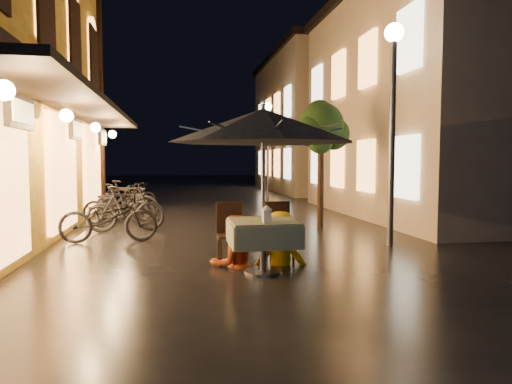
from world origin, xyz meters
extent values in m
plane|color=black|center=(0.00, 0.00, 0.00)|extent=(90.00, 90.00, 0.00)
cube|color=black|center=(-3.47, 4.00, 3.30)|extent=(0.12, 11.00, 0.35)
cube|color=black|center=(-2.90, 4.00, 2.75)|extent=(1.20, 10.50, 0.12)
cube|color=#E79043|center=(-3.44, 3.00, 4.60)|extent=(0.10, 0.90, 1.50)
cube|color=#E79043|center=(-3.44, 5.50, 4.60)|extent=(0.10, 0.90, 1.50)
cube|color=#E79043|center=(-3.44, 8.00, 4.60)|extent=(0.10, 0.90, 1.50)
cube|color=#E79043|center=(-3.44, 4.00, 1.40)|extent=(0.10, 2.20, 2.40)
cube|color=#E79043|center=(-3.44, 7.50, 1.40)|extent=(0.10, 2.20, 2.40)
cube|color=#C1B194|center=(7.50, 6.50, 3.25)|extent=(7.00, 9.00, 6.50)
cube|color=#E79043|center=(3.95, 3.20, 1.50)|extent=(0.10, 1.00, 1.40)
cube|color=#E79043|center=(3.95, 3.20, 4.30)|extent=(0.10, 1.00, 1.40)
cube|color=#E79043|center=(3.95, 5.40, 1.50)|extent=(0.10, 1.00, 1.40)
cube|color=#E79043|center=(3.95, 5.40, 4.30)|extent=(0.10, 1.00, 1.40)
cube|color=#E79043|center=(3.95, 7.60, 1.50)|extent=(0.10, 1.00, 1.40)
cube|color=#E79043|center=(3.95, 7.60, 4.30)|extent=(0.10, 1.00, 1.40)
cube|color=#E79043|center=(3.95, 9.80, 1.50)|extent=(0.10, 1.00, 1.40)
cube|color=#E79043|center=(3.95, 9.80, 4.30)|extent=(0.10, 1.00, 1.40)
cube|color=#C1B194|center=(7.50, 18.00, 3.50)|extent=(7.00, 10.00, 7.00)
cube|color=black|center=(7.50, 18.00, 7.15)|extent=(7.30, 10.30, 0.30)
cube|color=#E79043|center=(3.95, 14.20, 1.50)|extent=(0.10, 1.00, 1.40)
cube|color=#E79043|center=(3.95, 14.20, 4.30)|extent=(0.10, 1.00, 1.40)
cube|color=#E79043|center=(3.95, 16.40, 1.50)|extent=(0.10, 1.00, 1.40)
cube|color=#E79043|center=(3.95, 16.40, 4.30)|extent=(0.10, 1.00, 1.40)
cube|color=#E79043|center=(3.95, 18.60, 1.50)|extent=(0.10, 1.00, 1.40)
cube|color=#E79043|center=(3.95, 18.60, 4.30)|extent=(0.10, 1.00, 1.40)
cube|color=#E79043|center=(3.95, 20.80, 1.50)|extent=(0.10, 1.00, 1.40)
cube|color=#E79043|center=(3.95, 20.80, 4.30)|extent=(0.10, 1.00, 1.40)
cylinder|color=black|center=(2.40, 4.50, 1.10)|extent=(0.16, 0.16, 2.20)
sphere|color=black|center=(2.40, 4.50, 2.50)|extent=(1.10, 1.10, 1.10)
sphere|color=black|center=(2.75, 4.60, 2.30)|extent=(0.80, 0.80, 0.80)
sphere|color=black|center=(2.10, 4.35, 2.35)|extent=(0.76, 0.76, 0.76)
sphere|color=black|center=(2.45, 4.80, 2.80)|extent=(0.70, 0.70, 0.70)
sphere|color=black|center=(2.30, 4.25, 2.10)|extent=(0.60, 0.60, 0.60)
cylinder|color=#59595E|center=(3.00, 2.00, 2.00)|extent=(0.12, 0.12, 4.00)
sphere|color=beige|center=(3.00, 2.00, 4.05)|extent=(0.36, 0.36, 0.36)
cylinder|color=#59595E|center=(3.00, 14.00, 2.00)|extent=(0.12, 0.12, 4.00)
sphere|color=beige|center=(3.00, 14.00, 4.05)|extent=(0.36, 0.36, 0.36)
cylinder|color=#59595E|center=(0.17, 0.31, 0.36)|extent=(0.10, 0.10, 0.72)
cylinder|color=#59595E|center=(0.17, 0.31, 0.02)|extent=(0.56, 0.56, 0.04)
cube|color=#31562F|center=(0.17, 0.31, 0.75)|extent=(0.95, 0.95, 0.06)
cube|color=#31562F|center=(0.64, 0.31, 0.58)|extent=(0.04, 0.95, 0.33)
cube|color=#31562F|center=(-0.31, 0.31, 0.58)|extent=(0.04, 0.95, 0.33)
cube|color=#31562F|center=(0.17, 0.79, 0.58)|extent=(0.95, 0.04, 0.33)
cube|color=#31562F|center=(0.17, -0.16, 0.58)|extent=(0.95, 0.04, 0.33)
cylinder|color=#59595E|center=(0.17, 0.31, 1.15)|extent=(0.05, 0.05, 2.30)
cone|color=black|center=(0.17, 0.31, 2.15)|extent=(2.72, 2.72, 0.49)
cylinder|color=#59595E|center=(0.17, 0.31, 2.40)|extent=(0.06, 0.06, 0.12)
cube|color=black|center=(-0.23, 0.96, 0.45)|extent=(0.42, 0.42, 0.05)
cube|color=black|center=(-0.23, 1.15, 0.70)|extent=(0.42, 0.04, 0.55)
cylinder|color=black|center=(-0.41, 0.78, 0.21)|extent=(0.04, 0.04, 0.43)
cylinder|color=black|center=(-0.05, 0.78, 0.21)|extent=(0.04, 0.04, 0.43)
cylinder|color=black|center=(-0.41, 1.14, 0.21)|extent=(0.04, 0.04, 0.43)
cylinder|color=black|center=(-0.05, 1.14, 0.21)|extent=(0.04, 0.04, 0.43)
cube|color=black|center=(0.57, 0.96, 0.45)|extent=(0.42, 0.42, 0.05)
cube|color=black|center=(0.57, 1.15, 0.70)|extent=(0.42, 0.04, 0.55)
cylinder|color=black|center=(0.39, 0.78, 0.21)|extent=(0.04, 0.04, 0.43)
cylinder|color=black|center=(0.75, 0.78, 0.21)|extent=(0.04, 0.04, 0.43)
cylinder|color=black|center=(0.39, 1.14, 0.21)|extent=(0.04, 0.04, 0.43)
cylinder|color=black|center=(0.75, 1.14, 0.21)|extent=(0.04, 0.04, 0.43)
cube|color=white|center=(0.17, 0.04, 0.87)|extent=(0.11, 0.11, 0.18)
cube|color=#FFD88C|center=(0.17, 0.04, 0.86)|extent=(0.07, 0.07, 0.12)
cone|color=white|center=(0.17, 0.04, 0.99)|extent=(0.16, 0.16, 0.07)
imported|color=#C0481A|center=(-0.20, 0.86, 0.78)|extent=(0.89, 0.77, 1.55)
imported|color=#FFBF05|center=(0.55, 0.83, 0.82)|extent=(1.16, 0.80, 1.64)
imported|color=black|center=(-2.42, 3.29, 0.50)|extent=(1.95, 0.77, 1.01)
imported|color=black|center=(-2.23, 4.65, 0.53)|extent=(1.83, 0.78, 1.06)
imported|color=black|center=(-2.53, 5.85, 0.48)|extent=(1.92, 0.91, 0.97)
imported|color=black|center=(-2.40, 6.56, 0.56)|extent=(1.92, 1.14, 1.11)
imported|color=black|center=(-2.81, 8.00, 0.46)|extent=(1.79, 0.71, 0.92)
imported|color=black|center=(-2.82, 8.00, 0.47)|extent=(1.60, 0.57, 0.95)
imported|color=black|center=(-2.56, 9.99, 0.43)|extent=(1.71, 1.18, 0.85)
camera|label=1|loc=(-1.07, -6.18, 1.65)|focal=32.00mm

